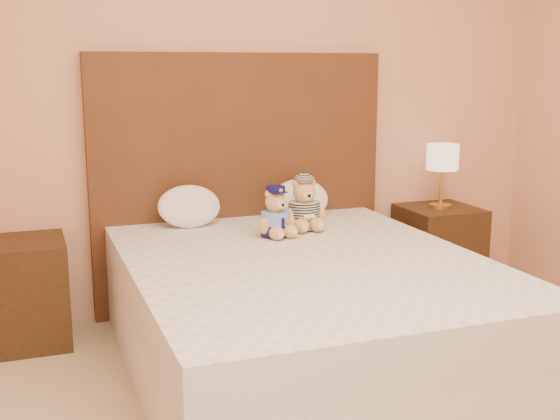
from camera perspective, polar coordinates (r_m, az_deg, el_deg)
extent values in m
cube|color=tan|center=(4.14, -3.50, 10.58)|extent=(4.00, 0.04, 2.70)
cube|color=white|center=(3.40, 1.99, -10.43)|extent=(1.60, 2.00, 0.30)
cube|color=silver|center=(3.30, 2.02, -6.00)|extent=(1.60, 2.00, 0.25)
cube|color=#512D18|center=(4.15, -3.23, 2.27)|extent=(1.75, 0.08, 1.50)
cube|color=#392412|center=(3.88, -20.21, -6.33)|extent=(0.45, 0.45, 0.55)
cube|color=#392412|center=(4.59, 12.74, -3.16)|extent=(0.45, 0.45, 0.55)
cylinder|color=gold|center=(4.53, 12.90, 0.33)|extent=(0.14, 0.14, 0.02)
cylinder|color=gold|center=(4.51, 12.97, 1.95)|extent=(0.02, 0.02, 0.26)
cylinder|color=beige|center=(4.48, 13.08, 4.22)|extent=(0.20, 0.20, 0.16)
ellipsoid|color=white|center=(3.91, -7.39, 0.46)|extent=(0.35, 0.23, 0.25)
ellipsoid|color=white|center=(4.10, 1.69, 1.06)|extent=(0.35, 0.22, 0.24)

